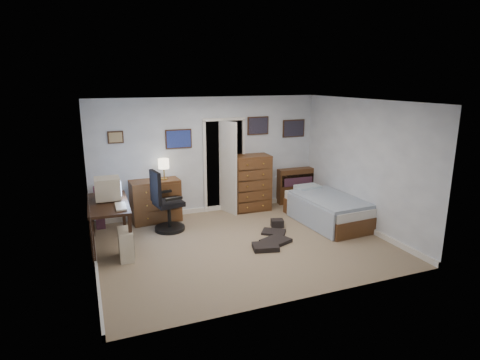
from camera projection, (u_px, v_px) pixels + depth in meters
name	position (u px, v px, depth m)	size (l,w,h in m)	color
floor	(243.00, 244.00, 7.15)	(5.00, 4.00, 0.02)	gray
computer_desk	(103.00, 214.00, 6.81)	(0.68, 1.44, 0.82)	black
crt_monitor	(108.00, 189.00, 6.89)	(0.43, 0.40, 0.39)	beige
keyboard	(121.00, 206.00, 6.54)	(0.16, 0.44, 0.03)	beige
pc_tower	(126.00, 244.00, 6.51)	(0.24, 0.46, 0.49)	beige
office_chair	(166.00, 208.00, 7.66)	(0.67, 0.67, 1.20)	black
media_stack	(99.00, 208.00, 7.81)	(0.17, 0.17, 0.84)	maroon
low_dresser	(156.00, 201.00, 8.21)	(0.98, 0.49, 0.87)	brown
table_lamp	(164.00, 164.00, 8.10)	(0.23, 0.23, 0.42)	gold
doorway	(220.00, 163.00, 9.08)	(0.96, 1.12, 2.05)	black
tall_dresser	(250.00, 183.00, 8.89)	(0.84, 0.50, 1.24)	brown
headboard_bookcase	(296.00, 184.00, 9.47)	(0.92, 0.26, 0.82)	brown
bed	(326.00, 209.00, 8.15)	(1.10, 1.92, 0.61)	brown
wall_posters	(234.00, 132.00, 8.71)	(4.38, 0.04, 0.60)	#331E11
floor_clutter	(273.00, 238.00, 7.32)	(1.07, 1.23, 0.15)	black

